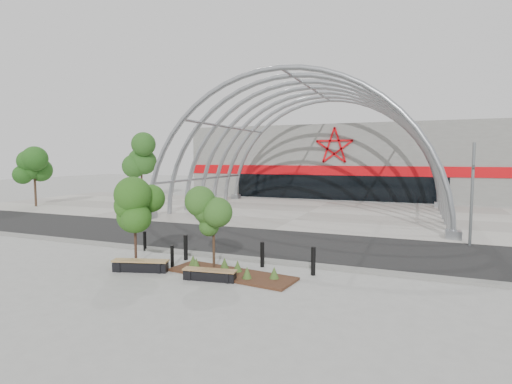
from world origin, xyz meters
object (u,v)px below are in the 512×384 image
(street_tree_1, at_px, (213,215))
(bench_1, at_px, (210,275))
(signal_pole, at_px, (472,192))
(street_tree_0, at_px, (134,205))
(bench_0, at_px, (141,266))
(bollard_2, at_px, (172,256))

(street_tree_1, bearing_deg, bench_1, -68.10)
(signal_pole, distance_m, street_tree_0, 16.23)
(street_tree_0, height_order, bench_1, street_tree_0)
(bench_0, relative_size, bollard_2, 2.52)
(signal_pole, relative_size, bench_0, 2.31)
(bench_1, bearing_deg, bollard_2, 155.87)
(street_tree_1, bearing_deg, bollard_2, -168.49)
(signal_pole, height_order, bollard_2, signal_pole)
(street_tree_0, bearing_deg, bollard_2, 7.73)
(signal_pole, xyz_separation_m, bench_0, (-12.54, -9.96, -2.49))
(street_tree_1, relative_size, bench_0, 1.36)
(signal_pole, distance_m, street_tree_1, 13.21)
(bench_0, distance_m, bench_1, 3.07)
(bench_0, relative_size, bench_1, 1.11)
(signal_pole, height_order, street_tree_0, signal_pole)
(bench_1, bearing_deg, street_tree_1, 111.90)
(street_tree_1, height_order, bollard_2, street_tree_1)
(street_tree_0, distance_m, bollard_2, 2.65)
(bollard_2, bearing_deg, signal_pole, 37.22)
(signal_pole, relative_size, street_tree_0, 1.49)
(signal_pole, height_order, bench_1, signal_pole)
(signal_pole, bearing_deg, street_tree_1, -139.45)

